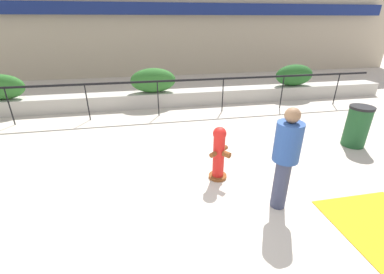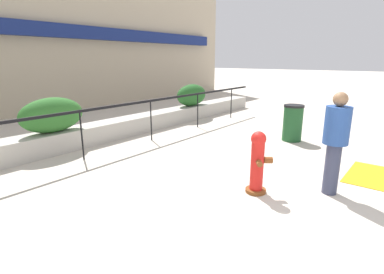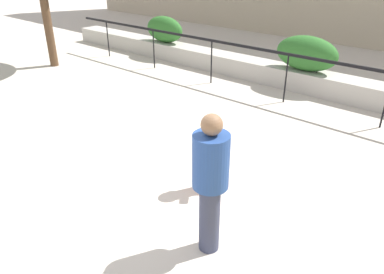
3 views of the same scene
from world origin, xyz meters
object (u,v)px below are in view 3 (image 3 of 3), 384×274
fire_hydrant (212,155)px  pedestrian (210,177)px  hedge_bush_1 (307,53)px  hedge_bush_0 (164,29)px

fire_hydrant → pedestrian: pedestrian is taller
hedge_bush_1 → hedge_bush_0: bearing=180.0°
hedge_bush_0 → hedge_bush_1: (4.84, 0.00, 0.02)m
pedestrian → hedge_bush_0: bearing=137.6°
fire_hydrant → hedge_bush_0: bearing=139.3°
hedge_bush_1 → pedestrian: size_ratio=0.91×
hedge_bush_1 → fire_hydrant: size_ratio=1.46×
fire_hydrant → hedge_bush_1: bearing=100.8°
fire_hydrant → pedestrian: (0.75, -1.00, 0.44)m
hedge_bush_1 → pedestrian: bearing=-74.1°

